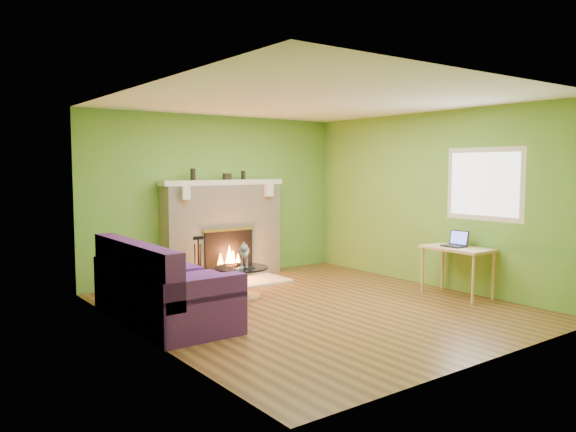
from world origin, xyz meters
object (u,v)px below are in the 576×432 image
object	(u,v)px
desk	(457,253)
coffee_table	(241,280)
sofa	(159,290)
cat	(244,254)

from	to	relation	value
desk	coffee_table	bearing A→B (deg)	144.16
coffee_table	sofa	bearing A→B (deg)	-161.57
sofa	desk	distance (m)	4.02
sofa	desk	size ratio (longest dim) A/B	2.27
coffee_table	cat	distance (m)	0.36
desk	cat	size ratio (longest dim) A/B	1.72
coffee_table	desk	size ratio (longest dim) A/B	0.80
coffee_table	desk	world-z (taller)	desk
sofa	desk	world-z (taller)	sofa
sofa	coffee_table	size ratio (longest dim) A/B	2.85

